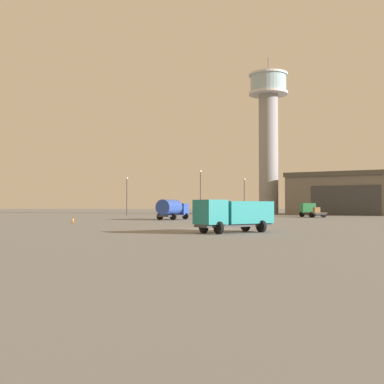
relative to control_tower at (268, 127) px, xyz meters
name	(u,v)px	position (x,y,z in m)	size (l,w,h in m)	color
ground_plane	(211,229)	(-13.62, -70.09, -21.03)	(400.00, 400.00, 0.00)	slate
control_tower	(268,127)	(0.00, 0.00, 0.00)	(9.39, 9.39, 37.98)	gray
hangar	(354,194)	(18.82, -5.38, -16.33)	(33.34, 31.11, 9.35)	#6B665B
truck_box_teal	(234,214)	(-11.70, -76.59, -19.50)	(6.76, 5.84, 2.67)	#38383D
truck_fuel_tanker_blue	(172,209)	(-19.63, -43.89, -19.36)	(4.64, 6.97, 3.04)	#38383D
truck_flatbed_green	(310,210)	(4.26, -28.10, -19.79)	(4.15, 6.81, 2.54)	#38383D
light_post_east	(244,193)	(-6.98, -17.33, -16.37)	(0.44, 0.44, 7.71)	#38383D
light_post_north	(127,192)	(-31.01, -18.91, -16.26)	(0.44, 0.44, 7.91)	#38383D
light_post_centre	(201,189)	(-15.85, -22.82, -15.70)	(0.44, 0.44, 8.98)	#38383D
traffic_cone_near_left	(73,220)	(-30.83, -57.09, -20.67)	(0.36, 0.36, 0.72)	black
traffic_cone_near_right	(199,223)	(-14.88, -65.59, -20.73)	(0.36, 0.36, 0.62)	black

